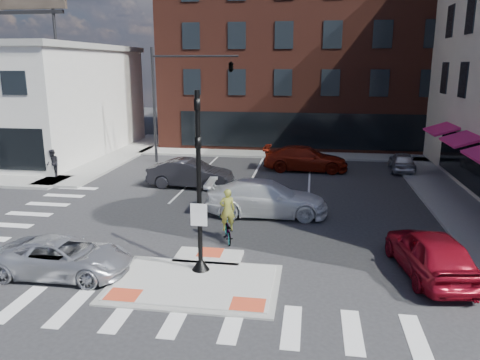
% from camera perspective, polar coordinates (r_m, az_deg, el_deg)
% --- Properties ---
extents(ground, '(120.00, 120.00, 0.00)m').
position_cam_1_polar(ground, '(15.86, -5.13, -11.80)').
color(ground, '#28282B').
rests_on(ground, ground).
extents(refuge_island, '(5.40, 4.65, 0.13)m').
position_cam_1_polar(refuge_island, '(15.61, -5.37, -12.04)').
color(refuge_island, gray).
rests_on(refuge_island, ground).
extents(sidewalk_nw, '(23.50, 20.50, 0.15)m').
position_cam_1_polar(sidewalk_nw, '(36.16, -25.60, 1.72)').
color(sidewalk_nw, gray).
rests_on(sidewalk_nw, ground).
extents(sidewalk_e, '(3.00, 24.00, 0.15)m').
position_cam_1_polar(sidewalk_e, '(25.83, 24.78, -2.64)').
color(sidewalk_e, gray).
rests_on(sidewalk_e, ground).
extents(sidewalk_n, '(26.00, 3.00, 0.15)m').
position_cam_1_polar(sidewalk_n, '(36.49, 7.80, 3.07)').
color(sidewalk_n, gray).
rests_on(sidewalk_n, ground).
extents(building_n, '(24.40, 18.40, 15.50)m').
position_cam_1_polar(building_n, '(45.85, 8.40, 14.95)').
color(building_n, '#4C2117').
rests_on(building_n, ground).
extents(building_far_left, '(10.00, 12.00, 10.00)m').
position_cam_1_polar(building_far_left, '(66.30, 2.32, 12.31)').
color(building_far_left, slate).
rests_on(building_far_left, ground).
extents(building_far_right, '(12.00, 12.00, 12.00)m').
position_cam_1_polar(building_far_right, '(68.07, 13.75, 12.82)').
color(building_far_right, brown).
rests_on(building_far_right, ground).
extents(signal_pole, '(0.60, 0.60, 5.98)m').
position_cam_1_polar(signal_pole, '(15.35, -4.97, -3.22)').
color(signal_pole, black).
rests_on(signal_pole, refuge_island).
extents(mast_arm_signal, '(6.10, 2.24, 8.00)m').
position_cam_1_polar(mast_arm_signal, '(32.62, -3.72, 12.74)').
color(mast_arm_signal, black).
rests_on(mast_arm_signal, ground).
extents(silver_suv, '(4.56, 2.13, 1.26)m').
position_cam_1_polar(silver_suv, '(16.84, -20.76, -8.76)').
color(silver_suv, silver).
rests_on(silver_suv, ground).
extents(red_sedan, '(2.57, 4.91, 1.60)m').
position_cam_1_polar(red_sedan, '(16.91, 22.20, -8.20)').
color(red_sedan, maroon).
rests_on(red_sedan, ground).
extents(white_pickup, '(5.73, 2.55, 1.63)m').
position_cam_1_polar(white_pickup, '(21.79, 3.26, -2.21)').
color(white_pickup, white).
rests_on(white_pickup, ground).
extents(bg_car_dark, '(4.92, 2.02, 1.58)m').
position_cam_1_polar(bg_car_dark, '(26.86, -6.07, 0.78)').
color(bg_car_dark, '#27272C').
rests_on(bg_car_dark, ground).
extents(bg_car_silver, '(1.75, 3.85, 1.28)m').
position_cam_1_polar(bg_car_silver, '(32.61, 19.16, 2.14)').
color(bg_car_silver, '#BBBCC3').
rests_on(bg_car_silver, ground).
extents(bg_car_red, '(5.57, 2.37, 1.60)m').
position_cam_1_polar(bg_car_red, '(31.25, 7.99, 2.60)').
color(bg_car_red, maroon).
rests_on(bg_car_red, ground).
extents(cyclist, '(1.04, 1.78, 2.15)m').
position_cam_1_polar(cyclist, '(18.64, -1.55, -5.33)').
color(cyclist, '#3F3F44').
rests_on(cyclist, ground).
extents(pedestrian_a, '(1.05, 1.01, 1.70)m').
position_cam_1_polar(pedestrian_a, '(30.74, -21.86, 1.92)').
color(pedestrian_a, black).
rests_on(pedestrian_a, sidewalk_nw).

